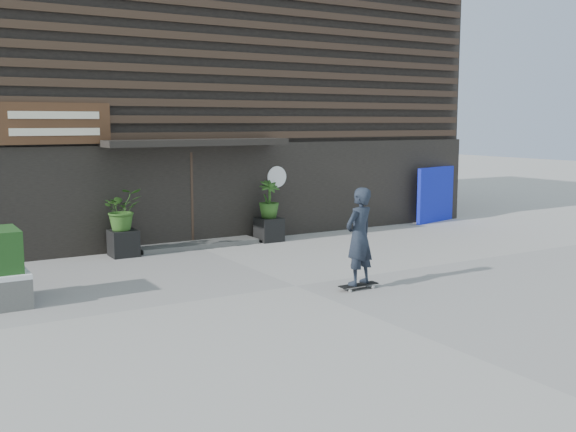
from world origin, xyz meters
TOP-DOWN VIEW (x-y plane):
  - ground at (0.00, 0.00)m, footprint 80.00×80.00m
  - entrance_step at (0.00, 4.60)m, footprint 3.00×0.80m
  - planter_pot_left at (-1.90, 4.40)m, footprint 0.60×0.60m
  - bamboo_left at (-1.90, 4.40)m, footprint 0.86×0.75m
  - planter_pot_right at (1.90, 4.40)m, footprint 0.60×0.60m
  - bamboo_right at (1.90, 4.40)m, footprint 0.54×0.54m
  - blue_tarp at (7.89, 4.70)m, footprint 1.76×0.55m
  - building at (-0.00, 9.96)m, footprint 18.00×11.00m
  - skateboarder at (0.85, -0.80)m, footprint 0.78×0.59m

SIDE VIEW (x-z plane):
  - ground at x=0.00m, z-range 0.00..0.00m
  - entrance_step at x=0.00m, z-range 0.00..0.12m
  - planter_pot_left at x=-1.90m, z-range 0.00..0.60m
  - planter_pot_right at x=1.90m, z-range 0.00..0.60m
  - blue_tarp at x=7.89m, z-range 0.00..1.67m
  - skateboarder at x=0.85m, z-range 0.04..1.91m
  - bamboo_left at x=-1.90m, z-range 0.60..1.56m
  - bamboo_right at x=1.90m, z-range 0.60..1.56m
  - building at x=0.00m, z-range -0.01..7.99m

